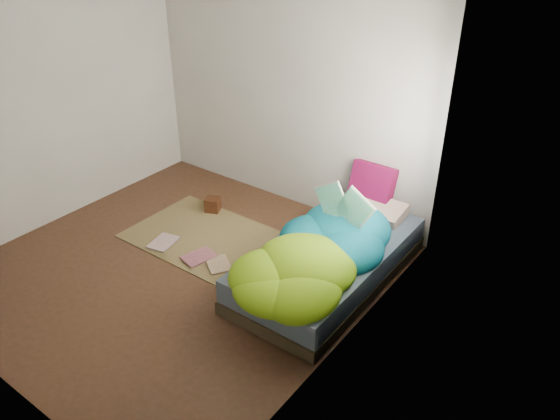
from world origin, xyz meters
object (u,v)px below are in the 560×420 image
(floor_book_a, at_px, (154,240))
(floor_book_b, at_px, (193,252))
(bed, at_px, (329,263))
(pillow_magenta, at_px, (372,186))
(open_book, at_px, (343,195))
(wooden_box, at_px, (213,204))

(floor_book_a, xyz_separation_m, floor_book_b, (0.47, 0.08, 0.00))
(bed, distance_m, floor_book_a, 1.85)
(pillow_magenta, relative_size, open_book, 0.90)
(bed, distance_m, pillow_magenta, 1.00)
(bed, distance_m, wooden_box, 1.73)
(pillow_magenta, relative_size, floor_book_a, 1.46)
(open_book, relative_size, wooden_box, 3.19)
(floor_book_a, bearing_deg, floor_book_b, -3.43)
(pillow_magenta, height_order, wooden_box, pillow_magenta)
(bed, height_order, wooden_box, bed)
(floor_book_a, relative_size, floor_book_b, 0.98)
(bed, xyz_separation_m, open_book, (0.03, 0.13, 0.66))
(pillow_magenta, xyz_separation_m, wooden_box, (-1.62, -0.63, -0.47))
(floor_book_a, bearing_deg, pillow_magenta, 28.13)
(bed, relative_size, pillow_magenta, 4.51)
(open_book, xyz_separation_m, floor_book_a, (-1.79, -0.68, -0.81))
(wooden_box, distance_m, floor_book_b, 0.86)
(pillow_magenta, height_order, open_book, open_book)
(pillow_magenta, bearing_deg, floor_book_a, -138.15)
(bed, height_order, open_book, open_book)
(wooden_box, bearing_deg, open_book, -4.95)
(open_book, distance_m, floor_book_b, 1.66)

